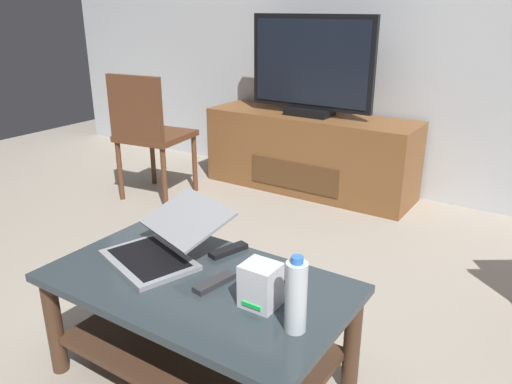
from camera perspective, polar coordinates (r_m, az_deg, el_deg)
The scene contains 11 objects.
ground_plane at distance 2.19m, azimuth -6.05°, elevation -16.38°, with size 7.68×7.68×0.00m, color #9E9384.
coffee_table at distance 1.84m, azimuth -6.57°, elevation -13.39°, with size 1.06×0.61×0.42m.
media_cabinet at distance 3.75m, azimuth 6.05°, elevation 4.45°, with size 1.56×0.47×0.57m.
television at distance 3.61m, azimuth 6.26°, elevation 13.81°, with size 0.93×0.20×0.69m.
side_chair at distance 3.56m, azimuth -12.12°, elevation 6.89°, with size 0.49×0.49×0.89m.
laptop at distance 1.91m, azimuth -10.35°, elevation -5.67°, with size 0.46×0.50×0.18m.
router_box at distance 1.59m, azimuth 0.52°, elevation -10.52°, with size 0.11×0.10×0.14m.
water_bottle_near at distance 1.46m, azimuth 4.56°, elevation -11.70°, with size 0.06×0.06×0.24m.
cell_phone at distance 1.79m, azimuth 4.28°, elevation -9.11°, with size 0.07×0.14×0.01m, color black.
tv_remote at distance 1.93m, azimuth -3.14°, elevation -6.62°, with size 0.04×0.16×0.02m, color black.
soundbar_remote at distance 1.73m, azimuth -4.74°, elevation -10.21°, with size 0.04×0.16×0.02m, color #2D2D30.
Camera 1 is at (1.14, -1.34, 1.31)m, focal length 35.26 mm.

